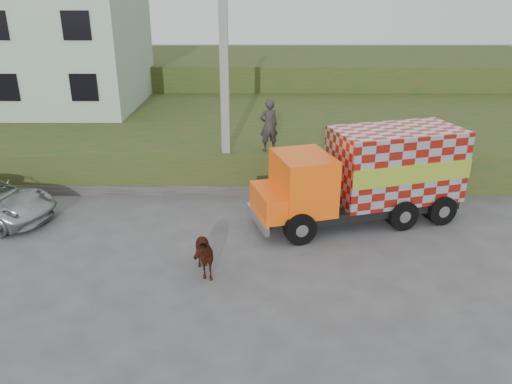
{
  "coord_description": "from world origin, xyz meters",
  "views": [
    {
      "loc": [
        0.17,
        -13.1,
        7.06
      ],
      "look_at": [
        0.12,
        1.14,
        1.3
      ],
      "focal_mm": 35.0,
      "sensor_mm": 36.0,
      "label": 1
    }
  ],
  "objects_px": {
    "cargo_truck": "(369,175)",
    "cow": "(200,253)",
    "pedestrian": "(269,125)",
    "utility_pole": "(225,82)"
  },
  "relations": [
    {
      "from": "utility_pole",
      "to": "cargo_truck",
      "type": "height_order",
      "value": "utility_pole"
    },
    {
      "from": "cow",
      "to": "pedestrian",
      "type": "height_order",
      "value": "pedestrian"
    },
    {
      "from": "utility_pole",
      "to": "cow",
      "type": "bearing_deg",
      "value": -93.33
    },
    {
      "from": "cargo_truck",
      "to": "pedestrian",
      "type": "distance_m",
      "value": 4.35
    },
    {
      "from": "utility_pole",
      "to": "cow",
      "type": "distance_m",
      "value": 7.01
    },
    {
      "from": "cargo_truck",
      "to": "pedestrian",
      "type": "xyz_separation_m",
      "value": [
        -3.18,
        2.81,
        0.91
      ]
    },
    {
      "from": "utility_pole",
      "to": "pedestrian",
      "type": "height_order",
      "value": "utility_pole"
    },
    {
      "from": "utility_pole",
      "to": "cargo_truck",
      "type": "xyz_separation_m",
      "value": [
        4.76,
        -2.61,
        -2.53
      ]
    },
    {
      "from": "cow",
      "to": "pedestrian",
      "type": "xyz_separation_m",
      "value": [
        1.93,
        6.27,
        1.87
      ]
    },
    {
      "from": "cargo_truck",
      "to": "cow",
      "type": "height_order",
      "value": "cargo_truck"
    }
  ]
}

